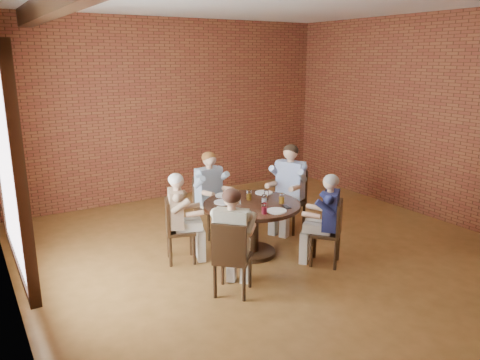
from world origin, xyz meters
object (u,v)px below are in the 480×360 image
diner_a (289,188)px  diner_e (326,220)px  smartphone (286,207)px  chair_e (331,230)px  diner_b (211,194)px  diner_d (233,242)px  chair_b (208,203)px  dining_table (252,218)px  chair_d (231,256)px  diner_c (180,218)px  chair_c (175,228)px  chair_a (291,197)px

diner_a → diner_e: diner_a is taller
smartphone → chair_e: bearing=-35.8°
diner_b → diner_d: bearing=-117.9°
chair_b → dining_table: bearing=-90.0°
chair_e → diner_e: (-0.05, 0.05, 0.13)m
diner_b → chair_d: bearing=-118.8°
diner_c → smartphone: diner_c is taller
diner_b → diner_c: (-0.80, -0.64, -0.04)m
diner_a → chair_b: size_ratio=1.49×
smartphone → chair_c: bearing=160.7°
diner_d → chair_d: bearing=90.0°
chair_e → chair_a: bearing=-146.9°
diner_a → chair_a: bearing=90.0°
diner_a → smartphone: diner_a is taller
chair_a → dining_table: bearing=-90.0°
dining_table → diner_c: diner_c is taller
smartphone → chair_a: bearing=59.6°
dining_table → diner_c: bearing=161.5°
chair_a → diner_d: (-1.89, -1.38, 0.12)m
dining_table → chair_c: (-1.00, 0.33, -0.05)m
diner_e → chair_c: bearing=-74.6°
chair_c → diner_e: diner_e is taller
chair_c → chair_e: (1.71, -1.15, 0.00)m
chair_a → diner_e: bearing=-45.2°
chair_a → diner_c: (-2.03, -0.25, 0.09)m
diner_b → diner_c: size_ratio=1.07×
chair_a → smartphone: (-0.81, -0.95, 0.24)m
chair_b → diner_b: diner_b is taller
chair_a → chair_d: bearing=-80.6°
diner_b → diner_d: (-0.66, -1.77, -0.02)m
chair_c → diner_d: diner_d is taller
diner_d → smartphone: size_ratio=8.52×
smartphone → diner_c: bearing=160.2°
chair_c → dining_table: bearing=-90.0°
diner_e → diner_d: bearing=-39.2°
diner_c → chair_d: 1.19m
chair_b → diner_c: size_ratio=0.76×
chair_d → diner_d: size_ratio=0.71×
diner_d → chair_c: bearing=-35.6°
chair_a → diner_c: bearing=-110.0°
diner_b → diner_e: 1.89m
diner_a → smartphone: 1.17m
dining_table → chair_c: chair_c is taller
chair_c → diner_c: bearing=-90.0°
dining_table → chair_d: 1.21m
diner_c → diner_d: size_ratio=0.96×
diner_b → chair_c: 1.08m
chair_d → diner_e: 1.51m
chair_b → chair_a: bearing=-28.4°
chair_d → diner_e: bearing=-132.1°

